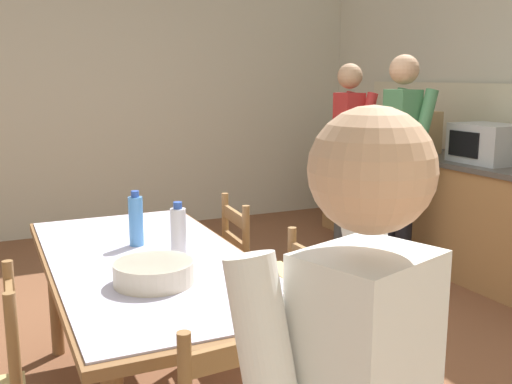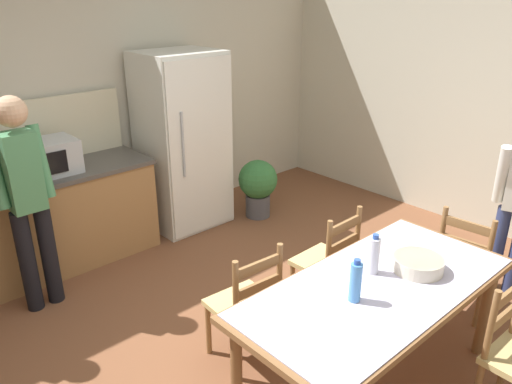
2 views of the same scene
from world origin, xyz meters
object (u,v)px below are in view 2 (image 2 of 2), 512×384
at_px(potted_plant, 258,184).
at_px(chair_side_far_right, 328,262).
at_px(chair_side_far_left, 246,305).
at_px(microwave, 47,158).
at_px(bottle_near_centre, 356,282).
at_px(refrigerator, 183,142).
at_px(serving_bowl, 418,263).
at_px(bottle_off_centre, 374,255).
at_px(person_at_counter, 26,195).
at_px(chair_head_end, 467,262).
at_px(dining_table, 377,296).

bearing_deg(potted_plant, chair_side_far_right, -115.92).
bearing_deg(potted_plant, chair_side_far_left, -134.72).
relative_size(microwave, bottle_near_centre, 1.85).
height_order(refrigerator, bottle_near_centre, refrigerator).
bearing_deg(serving_bowl, potted_plant, 69.60).
height_order(bottle_off_centre, person_at_counter, person_at_counter).
height_order(bottle_off_centre, chair_side_far_right, bottle_off_centre).
height_order(chair_side_far_right, person_at_counter, person_at_counter).
bearing_deg(potted_plant, bottle_near_centre, -121.60).
bearing_deg(bottle_near_centre, refrigerator, 74.19).
bearing_deg(serving_bowl, refrigerator, 85.25).
bearing_deg(bottle_near_centre, chair_head_end, -0.56).
height_order(person_at_counter, potted_plant, person_at_counter).
relative_size(chair_side_far_right, person_at_counter, 0.52).
xyz_separation_m(dining_table, potted_plant, (1.26, 2.44, -0.30)).
height_order(microwave, bottle_off_centre, microwave).
height_order(dining_table, bottle_off_centre, bottle_off_centre).
xyz_separation_m(microwave, potted_plant, (2.11, -0.45, -0.68)).
bearing_deg(bottle_off_centre, bottle_near_centre, -162.00).
xyz_separation_m(refrigerator, bottle_off_centre, (-0.48, -2.76, -0.04)).
xyz_separation_m(refrigerator, bottle_near_centre, (-0.81, -2.87, -0.04)).
xyz_separation_m(dining_table, serving_bowl, (0.33, -0.07, 0.13)).
height_order(serving_bowl, chair_head_end, chair_head_end).
xyz_separation_m(refrigerator, chair_head_end, (0.66, -2.88, -0.49)).
distance_m(chair_side_far_right, person_at_counter, 2.39).
height_order(bottle_near_centre, chair_side_far_right, bottle_near_centre).
bearing_deg(bottle_near_centre, chair_side_far_right, 47.44).
distance_m(bottle_near_centre, potted_plant, 2.91).
height_order(bottle_off_centre, potted_plant, bottle_off_centre).
height_order(refrigerator, serving_bowl, refrigerator).
bearing_deg(person_at_counter, potted_plant, -88.37).
relative_size(bottle_near_centre, bottle_off_centre, 1.00).
distance_m(refrigerator, dining_table, 2.94).
bearing_deg(refrigerator, microwave, 179.24).
xyz_separation_m(microwave, chair_side_far_left, (0.42, -2.15, -0.63)).
bearing_deg(microwave, serving_bowl, -68.36).
xyz_separation_m(serving_bowl, person_at_counter, (-1.55, 2.44, 0.16)).
bearing_deg(chair_head_end, potted_plant, -5.27).
distance_m(serving_bowl, person_at_counter, 2.89).
relative_size(refrigerator, microwave, 3.73).
height_order(microwave, bottle_near_centre, microwave).
xyz_separation_m(bottle_near_centre, potted_plant, (1.50, 2.44, -0.51)).
bearing_deg(person_at_counter, chair_head_end, -134.13).
bearing_deg(potted_plant, microwave, 168.00).
distance_m(serving_bowl, chair_side_far_left, 1.17).
bearing_deg(microwave, bottle_off_centre, -71.35).
distance_m(bottle_near_centre, chair_side_far_left, 0.88).
relative_size(refrigerator, chair_side_far_right, 2.05).
xyz_separation_m(dining_table, chair_side_far_left, (-0.42, 0.74, -0.25)).
relative_size(microwave, chair_side_far_left, 0.55).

